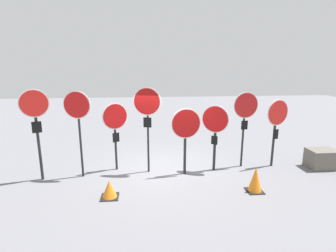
# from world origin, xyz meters

# --- Properties ---
(ground_plane) EXTENTS (40.00, 40.00, 0.00)m
(ground_plane) POSITION_xyz_m (0.00, 0.00, 0.00)
(ground_plane) COLOR slate
(stop_sign_0) EXTENTS (0.76, 0.32, 2.75)m
(stop_sign_0) POSITION_xyz_m (-3.79, -0.36, 1.95)
(stop_sign_0) COLOR black
(stop_sign_0) RESTS_ON ground
(stop_sign_1) EXTENTS (0.82, 0.19, 2.68)m
(stop_sign_1) POSITION_xyz_m (-2.63, -0.25, 2.00)
(stop_sign_1) COLOR black
(stop_sign_1) RESTS_ON ground
(stop_sign_2) EXTENTS (0.77, 0.41, 2.24)m
(stop_sign_2) POSITION_xyz_m (-1.61, 0.23, 1.60)
(stop_sign_2) COLOR black
(stop_sign_2) RESTS_ON ground
(stop_sign_3) EXTENTS (0.85, 0.25, 2.75)m
(stop_sign_3) POSITION_xyz_m (-0.58, -0.06, 2.05)
(stop_sign_3) COLOR black
(stop_sign_3) RESTS_ON ground
(stop_sign_4) EXTENTS (0.93, 0.19, 2.13)m
(stop_sign_4) POSITION_xyz_m (0.58, -0.34, 1.49)
(stop_sign_4) COLOR black
(stop_sign_4) RESTS_ON ground
(stop_sign_5) EXTENTS (0.77, 0.47, 2.18)m
(stop_sign_5) POSITION_xyz_m (1.57, -0.11, 1.49)
(stop_sign_5) COLOR black
(stop_sign_5) RESTS_ON ground
(stop_sign_6) EXTENTS (0.86, 0.17, 2.56)m
(stop_sign_6) POSITION_xyz_m (2.62, 0.12, 1.88)
(stop_sign_6) COLOR black
(stop_sign_6) RESTS_ON ground
(stop_sign_7) EXTENTS (0.83, 0.30, 2.31)m
(stop_sign_7) POSITION_xyz_m (3.69, 0.05, 1.63)
(stop_sign_7) COLOR black
(stop_sign_7) RESTS_ON ground
(traffic_cone_0) EXTENTS (0.46, 0.46, 0.47)m
(traffic_cone_0) POSITION_xyz_m (-1.63, -1.64, 0.23)
(traffic_cone_0) COLOR black
(traffic_cone_0) RESTS_ON ground
(traffic_cone_1) EXTENTS (0.44, 0.44, 0.71)m
(traffic_cone_1) POSITION_xyz_m (2.32, -1.66, 0.35)
(traffic_cone_1) COLOR black
(traffic_cone_1) RESTS_ON ground
(storage_crate) EXTENTS (0.93, 0.67, 0.64)m
(storage_crate) POSITION_xyz_m (5.26, -0.23, 0.32)
(storage_crate) COLOR #605B51
(storage_crate) RESTS_ON ground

